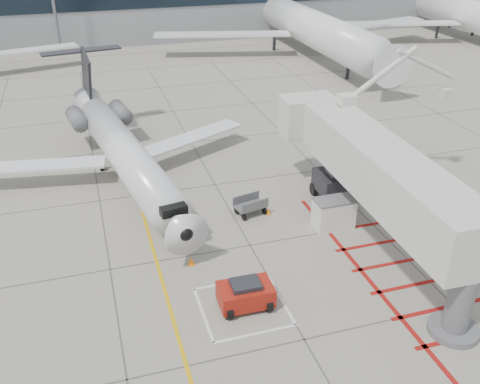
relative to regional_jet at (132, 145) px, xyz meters
name	(u,v)px	position (x,y,z in m)	size (l,w,h in m)	color
ground_plane	(274,287)	(5.47, -12.44, -3.53)	(260.00, 260.00, 0.00)	gray
regional_jet	(132,145)	(0.00, 0.00, 0.00)	(21.39, 26.96, 7.07)	silver
jet_bridge	(389,188)	(12.42, -11.11, 0.49)	(9.53, 20.12, 8.05)	silver
pushback_tug	(246,293)	(3.61, -13.43, -2.76)	(2.64, 1.65, 1.54)	#9D1A0F
baggage_cart	(250,205)	(6.60, -5.00, -2.92)	(1.94, 1.22, 1.22)	#525357
ground_power_unit	(334,213)	(10.96, -7.94, -2.59)	(2.38, 1.39, 1.88)	silver
cone_nose	(191,261)	(1.80, -9.27, -3.28)	(0.36, 0.36, 0.50)	orange
cone_side	(268,211)	(7.69, -5.36, -3.31)	(0.33, 0.33, 0.45)	orange
bg_aircraft_c	(305,2)	(26.48, 33.56, 2.98)	(39.09, 43.43, 13.03)	silver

